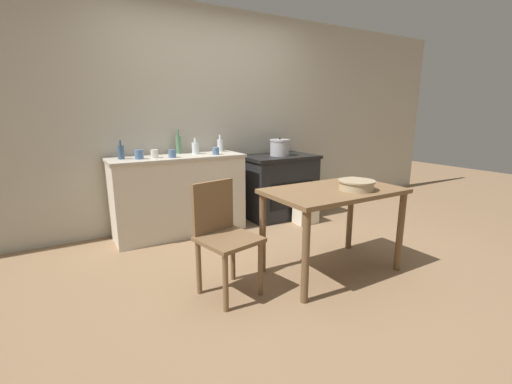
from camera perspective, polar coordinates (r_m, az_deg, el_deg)
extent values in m
plane|color=#896B4C|center=(3.22, 4.40, -11.69)|extent=(14.00, 14.00, 0.00)
cube|color=#B2AD9E|center=(4.31, -7.72, 12.05)|extent=(8.00, 0.07, 2.55)
cube|color=beige|center=(3.96, -12.75, -0.67)|extent=(1.43, 0.53, 0.85)
cube|color=#B6AD9C|center=(3.88, -13.08, 5.68)|extent=(1.46, 0.56, 0.03)
cube|color=black|center=(4.51, 3.74, 0.78)|extent=(0.89, 0.60, 0.77)
cube|color=black|center=(4.44, 3.81, 5.87)|extent=(0.93, 0.64, 0.04)
cube|color=black|center=(4.28, 6.05, -0.57)|extent=(0.63, 0.01, 0.32)
cube|color=brown|center=(2.91, 12.85, 0.16)|extent=(1.13, 0.68, 0.03)
cylinder|color=brown|center=(2.49, 8.26, -10.77)|extent=(0.06, 0.06, 0.70)
cylinder|color=brown|center=(3.21, 22.88, -6.17)|extent=(0.06, 0.06, 0.70)
cylinder|color=brown|center=(2.93, 1.10, -6.89)|extent=(0.06, 0.06, 0.70)
cylinder|color=brown|center=(3.56, 15.41, -3.72)|extent=(0.06, 0.06, 0.70)
cube|color=brown|center=(2.55, -4.53, -7.88)|extent=(0.47, 0.47, 0.03)
cube|color=brown|center=(2.62, -7.13, -2.43)|extent=(0.36, 0.10, 0.40)
cylinder|color=brown|center=(2.43, -5.09, -14.88)|extent=(0.04, 0.04, 0.43)
cylinder|color=brown|center=(2.62, 0.75, -12.62)|extent=(0.04, 0.04, 0.43)
cylinder|color=brown|center=(2.67, -9.53, -12.28)|extent=(0.04, 0.04, 0.43)
cylinder|color=brown|center=(2.85, -3.90, -10.47)|extent=(0.04, 0.04, 0.43)
cube|color=beige|center=(4.29, 8.30, -3.09)|extent=(0.28, 0.19, 0.32)
cylinder|color=#A8A8AD|center=(4.39, 3.97, 7.26)|extent=(0.24, 0.24, 0.19)
cylinder|color=#A8A8AD|center=(4.38, 3.99, 8.61)|extent=(0.25, 0.25, 0.02)
sphere|color=black|center=(4.38, 4.00, 8.89)|extent=(0.02, 0.02, 0.02)
cylinder|color=tan|center=(2.91, 16.39, 1.12)|extent=(0.28, 0.28, 0.08)
cylinder|color=tan|center=(2.91, 16.43, 1.78)|extent=(0.30, 0.30, 0.01)
cylinder|color=silver|center=(4.00, -10.07, 7.20)|extent=(0.08, 0.08, 0.13)
cylinder|color=silver|center=(3.99, -10.12, 8.49)|extent=(0.03, 0.03, 0.05)
cylinder|color=silver|center=(4.19, -5.99, 7.71)|extent=(0.07, 0.07, 0.15)
cylinder|color=silver|center=(4.18, -6.02, 9.10)|extent=(0.03, 0.03, 0.06)
cylinder|color=#3D5675|center=(3.76, -21.60, 6.16)|extent=(0.07, 0.07, 0.14)
cylinder|color=#3D5675|center=(3.75, -21.72, 7.61)|extent=(0.02, 0.02, 0.05)
cylinder|color=#517F5B|center=(4.06, -12.80, 7.68)|extent=(0.06, 0.06, 0.20)
cylinder|color=#517F5B|center=(4.05, -12.90, 9.64)|extent=(0.02, 0.02, 0.08)
cylinder|color=#4C6B99|center=(3.71, -18.92, 5.94)|extent=(0.09, 0.09, 0.09)
cylinder|color=#4C6B99|center=(3.91, -6.72, 6.81)|extent=(0.08, 0.08, 0.08)
cylinder|color=silver|center=(3.75, -16.58, 6.12)|extent=(0.08, 0.08, 0.09)
cylinder|color=#4C6B99|center=(3.73, -13.79, 6.24)|extent=(0.08, 0.08, 0.08)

